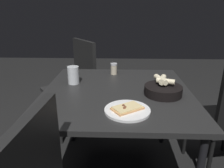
{
  "coord_description": "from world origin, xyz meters",
  "views": [
    {
      "loc": [
        -0.02,
        1.35,
        1.27
      ],
      "look_at": [
        0.03,
        0.06,
        0.79
      ],
      "focal_mm": 34.22,
      "sensor_mm": 36.0,
      "label": 1
    }
  ],
  "objects_px": {
    "dining_table": "(117,99)",
    "pizza_plate": "(127,110)",
    "chair_far": "(76,81)",
    "beer_glass": "(73,76)",
    "pepper_shaker": "(114,69)",
    "bread_basket": "(163,89)"
  },
  "relations": [
    {
      "from": "dining_table",
      "to": "pizza_plate",
      "type": "distance_m",
      "value": 0.32
    },
    {
      "from": "pizza_plate",
      "to": "beer_glass",
      "type": "xyz_separation_m",
      "value": [
        0.38,
        -0.44,
        0.05
      ]
    },
    {
      "from": "dining_table",
      "to": "bread_basket",
      "type": "relative_size",
      "value": 4.23
    },
    {
      "from": "dining_table",
      "to": "pepper_shaker",
      "type": "height_order",
      "value": "pepper_shaker"
    },
    {
      "from": "beer_glass",
      "to": "chair_far",
      "type": "distance_m",
      "value": 0.64
    },
    {
      "from": "dining_table",
      "to": "beer_glass",
      "type": "relative_size",
      "value": 7.94
    },
    {
      "from": "pizza_plate",
      "to": "chair_far",
      "type": "relative_size",
      "value": 0.27
    },
    {
      "from": "dining_table",
      "to": "bread_basket",
      "type": "bearing_deg",
      "value": 169.09
    },
    {
      "from": "pizza_plate",
      "to": "bread_basket",
      "type": "bearing_deg",
      "value": -133.56
    },
    {
      "from": "pizza_plate",
      "to": "beer_glass",
      "type": "bearing_deg",
      "value": -48.8
    },
    {
      "from": "dining_table",
      "to": "pizza_plate",
      "type": "xyz_separation_m",
      "value": [
        -0.06,
        0.31,
        0.07
      ]
    },
    {
      "from": "bread_basket",
      "to": "dining_table",
      "type": "bearing_deg",
      "value": -10.91
    },
    {
      "from": "chair_far",
      "to": "pepper_shaker",
      "type": "bearing_deg",
      "value": 139.42
    },
    {
      "from": "beer_glass",
      "to": "pepper_shaker",
      "type": "distance_m",
      "value": 0.38
    },
    {
      "from": "pizza_plate",
      "to": "pepper_shaker",
      "type": "xyz_separation_m",
      "value": [
        0.09,
        -0.68,
        0.03
      ]
    },
    {
      "from": "pepper_shaker",
      "to": "chair_far",
      "type": "height_order",
      "value": "chair_far"
    },
    {
      "from": "bread_basket",
      "to": "beer_glass",
      "type": "bearing_deg",
      "value": -16.99
    },
    {
      "from": "pepper_shaker",
      "to": "chair_far",
      "type": "xyz_separation_m",
      "value": [
        0.41,
        -0.35,
        -0.23
      ]
    },
    {
      "from": "pizza_plate",
      "to": "chair_far",
      "type": "xyz_separation_m",
      "value": [
        0.5,
        -1.02,
        -0.2
      ]
    },
    {
      "from": "dining_table",
      "to": "chair_far",
      "type": "distance_m",
      "value": 0.85
    },
    {
      "from": "dining_table",
      "to": "chair_far",
      "type": "bearing_deg",
      "value": -58.69
    },
    {
      "from": "pizza_plate",
      "to": "bread_basket",
      "type": "xyz_separation_m",
      "value": [
        -0.24,
        -0.25,
        0.03
      ]
    }
  ]
}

